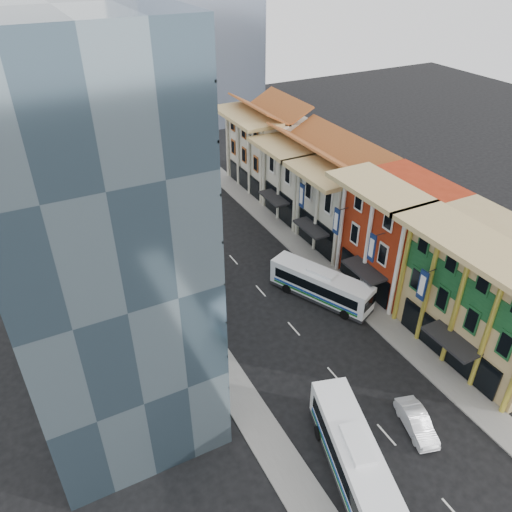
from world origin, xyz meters
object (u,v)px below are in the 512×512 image
bus_right (321,285)px  bus_left_far (178,243)px  shophouse_tan (491,296)px  sedan_right (417,422)px  bus_left_near (355,460)px  office_tower (81,216)px

bus_right → bus_left_far: bearing=100.9°
shophouse_tan → sedan_right: bearing=-158.4°
shophouse_tan → bus_left_near: size_ratio=1.14×
bus_left_near → office_tower: bearing=138.2°
bus_left_near → sedan_right: size_ratio=2.58×
bus_right → bus_left_near: bearing=-141.8°
sedan_right → bus_left_near: bearing=-155.7°
office_tower → bus_left_far: bearing=49.7°
bus_left_near → bus_left_far: bus_left_near is taller
office_tower → sedan_right: 30.38m
sedan_right → bus_right: bearing=97.1°
office_tower → sedan_right: office_tower is taller
shophouse_tan → bus_left_far: size_ratio=1.15×
bus_left_near → bus_left_far: size_ratio=1.01×
shophouse_tan → office_tower: size_ratio=0.47×
shophouse_tan → sedan_right: shophouse_tan is taller
bus_right → sedan_right: bearing=-123.1°
office_tower → bus_right: office_tower is taller
bus_right → office_tower: bearing=152.5°
bus_left_near → bus_left_far: (-0.95, 33.23, -0.02)m
bus_left_near → bus_right: bearing=78.7°
bus_right → sedan_right: 17.72m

